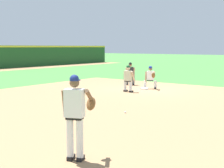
% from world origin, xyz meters
% --- Properties ---
extents(ground_plane, '(160.00, 160.00, 0.00)m').
position_xyz_m(ground_plane, '(0.00, 0.00, 0.00)').
color(ground_plane, '#47843D').
extents(infield_dirt_patch, '(18.00, 18.00, 0.01)m').
position_xyz_m(infield_dirt_patch, '(-5.30, -2.32, 0.00)').
color(infield_dirt_patch, '#A87F56').
rests_on(infield_dirt_patch, ground).
extents(first_base_bag, '(0.38, 0.38, 0.09)m').
position_xyz_m(first_base_bag, '(0.00, 0.00, 0.04)').
color(first_base_bag, white).
rests_on(first_base_bag, ground).
extents(baseball, '(0.07, 0.07, 0.07)m').
position_xyz_m(baseball, '(-5.95, -2.76, 0.04)').
color(baseball, white).
rests_on(baseball, ground).
extents(pitcher, '(0.82, 0.59, 1.86)m').
position_xyz_m(pitcher, '(-10.56, -4.64, 1.06)').
color(pitcher, black).
rests_on(pitcher, ground).
extents(first_baseman, '(0.85, 0.97, 1.34)m').
position_xyz_m(first_baseman, '(0.43, -0.16, 0.73)').
color(first_baseman, black).
rests_on(first_baseman, ground).
extents(baserunner, '(0.49, 0.63, 1.46)m').
position_xyz_m(baserunner, '(-1.39, 0.19, 0.79)').
color(baserunner, black).
rests_on(baserunner, ground).
extents(umpire, '(0.61, 0.67, 1.46)m').
position_xyz_m(umpire, '(1.25, 1.80, 0.79)').
color(umpire, black).
rests_on(umpire, ground).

